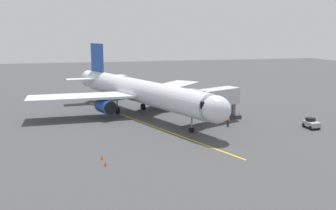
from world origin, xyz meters
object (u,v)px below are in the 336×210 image
(jet_bridge, at_px, (208,99))
(safety_cone_nose_right, at_px, (240,114))
(ground_crew_marshaller, at_px, (228,120))
(tug_near_nose, at_px, (311,123))
(safety_cone_nose_left, at_px, (102,157))
(safety_cone_wing_port, at_px, (105,164))
(airplane, at_px, (138,91))

(jet_bridge, distance_m, safety_cone_nose_right, 8.62)
(ground_crew_marshaller, bearing_deg, safety_cone_nose_right, -126.80)
(jet_bridge, height_order, tug_near_nose, jet_bridge)
(safety_cone_nose_left, bearing_deg, tug_near_nose, -168.03)
(tug_near_nose, bearing_deg, safety_cone_nose_left, 11.97)
(jet_bridge, distance_m, tug_near_nose, 15.33)
(jet_bridge, bearing_deg, safety_cone_wing_port, 41.80)
(jet_bridge, bearing_deg, tug_near_nose, 155.37)
(jet_bridge, height_order, ground_crew_marshaller, jet_bridge)
(airplane, bearing_deg, ground_crew_marshaller, 137.74)
(airplane, xyz_separation_m, jet_bridge, (-9.42, 8.21, -0.24))
(tug_near_nose, height_order, safety_cone_nose_left, tug_near_nose)
(tug_near_nose, xyz_separation_m, safety_cone_wing_port, (30.10, 8.45, -0.43))
(tug_near_nose, distance_m, safety_cone_wing_port, 31.27)
(safety_cone_nose_right, bearing_deg, airplane, -15.32)
(ground_crew_marshaller, height_order, safety_cone_nose_left, ground_crew_marshaller)
(ground_crew_marshaller, distance_m, tug_near_nose, 11.96)
(tug_near_nose, xyz_separation_m, safety_cone_nose_left, (30.33, 6.43, -0.43))
(jet_bridge, height_order, safety_cone_nose_right, jet_bridge)
(safety_cone_nose_right, bearing_deg, ground_crew_marshaller, 53.20)
(ground_crew_marshaller, xyz_separation_m, tug_near_nose, (-11.34, 3.80, -0.18))
(safety_cone_nose_left, relative_size, safety_cone_nose_right, 1.00)
(safety_cone_nose_right, bearing_deg, safety_cone_nose_left, 34.80)
(jet_bridge, relative_size, tug_near_nose, 4.75)
(ground_crew_marshaller, xyz_separation_m, safety_cone_wing_port, (18.77, 12.25, -0.61))
(tug_near_nose, bearing_deg, safety_cone_wing_port, 15.67)
(ground_crew_marshaller, bearing_deg, jet_bridge, -46.66)
(safety_cone_nose_right, height_order, safety_cone_wing_port, same)
(jet_bridge, relative_size, safety_cone_nose_right, 20.32)
(jet_bridge, bearing_deg, airplane, -41.07)
(safety_cone_nose_left, bearing_deg, safety_cone_wing_port, 96.45)
(jet_bridge, xyz_separation_m, ground_crew_marshaller, (-2.32, 2.46, -2.88))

